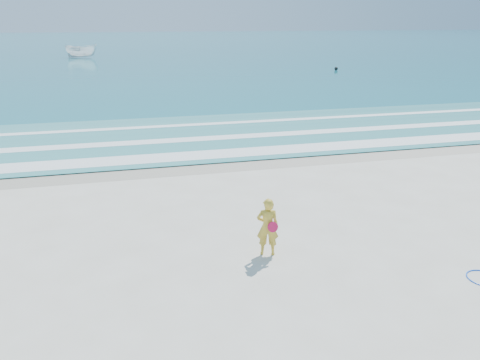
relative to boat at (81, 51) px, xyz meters
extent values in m
plane|color=silver|center=(8.38, -66.78, -1.03)|extent=(400.00, 400.00, 0.00)
cube|color=#B2A893|center=(8.38, -57.78, -1.03)|extent=(400.00, 2.40, 0.00)
cube|color=#19727F|center=(8.38, 38.22, -1.01)|extent=(400.00, 190.00, 0.04)
cube|color=#59B7AD|center=(8.38, -52.78, -0.98)|extent=(400.00, 10.00, 0.01)
cube|color=white|center=(8.38, -56.48, -0.98)|extent=(400.00, 1.40, 0.01)
cube|color=white|center=(8.38, -53.58, -0.98)|extent=(400.00, 0.90, 0.01)
cube|color=white|center=(8.38, -50.28, -0.98)|extent=(400.00, 0.60, 0.01)
imported|color=white|center=(0.00, 0.00, 0.00)|extent=(5.46, 3.88, 1.98)
sphere|color=black|center=(29.48, -25.68, -0.79)|extent=(0.40, 0.40, 0.40)
imported|color=gold|center=(8.85, -65.78, -0.26)|extent=(0.64, 0.51, 1.53)
cylinder|color=#C91144|center=(8.93, -65.96, -0.20)|extent=(0.27, 0.08, 0.27)
camera|label=1|loc=(5.58, -76.05, 4.73)|focal=35.00mm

